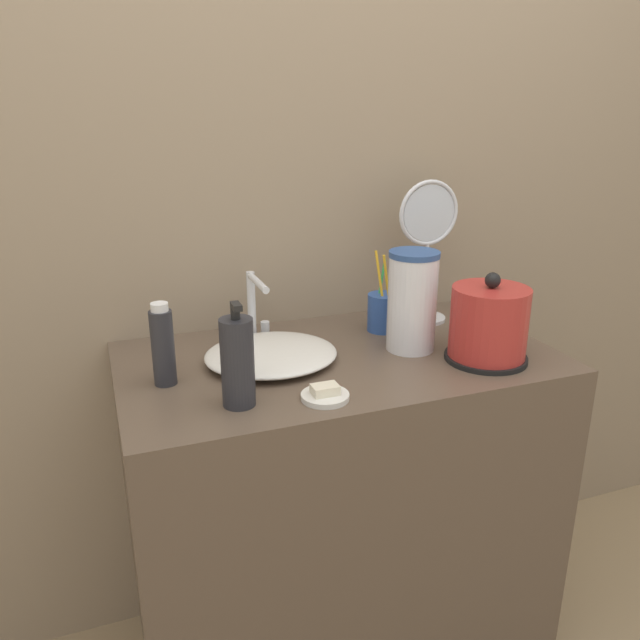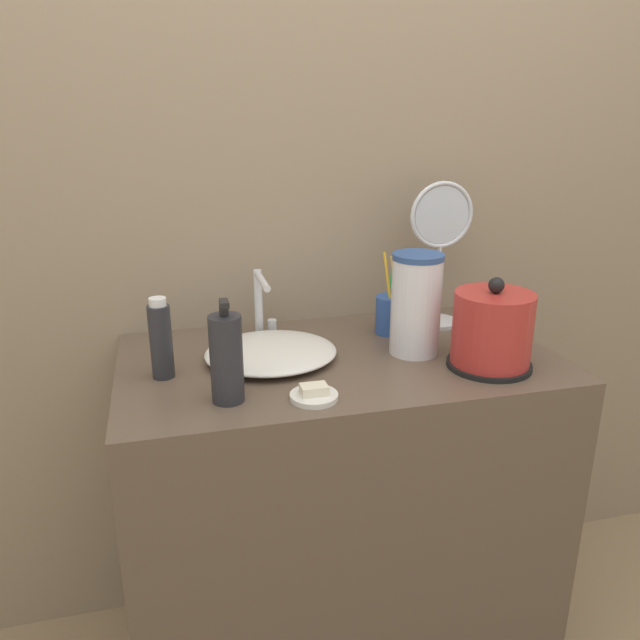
# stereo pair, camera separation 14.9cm
# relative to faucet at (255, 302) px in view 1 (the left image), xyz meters

# --- Properties ---
(wall_back) EXTENTS (6.00, 0.04, 2.60)m
(wall_back) POSITION_rel_faucet_xyz_m (0.16, 0.14, 0.29)
(wall_back) COLOR gray
(wall_back) RESTS_ON ground_plane
(vanity_counter) EXTENTS (1.07, 0.60, 0.91)m
(vanity_counter) POSITION_rel_faucet_xyz_m (0.16, -0.18, -0.56)
(vanity_counter) COLOR brown
(vanity_counter) RESTS_ON ground_plane
(sink_basin) EXTENTS (0.32, 0.29, 0.04)m
(sink_basin) POSITION_rel_faucet_xyz_m (-0.01, -0.16, -0.08)
(sink_basin) COLOR silver
(sink_basin) RESTS_ON vanity_counter
(faucet) EXTENTS (0.06, 0.16, 0.18)m
(faucet) POSITION_rel_faucet_xyz_m (0.00, 0.00, 0.00)
(faucet) COLOR silver
(faucet) RESTS_ON vanity_counter
(electric_kettle) EXTENTS (0.20, 0.20, 0.22)m
(electric_kettle) POSITION_rel_faucet_xyz_m (0.49, -0.33, -0.02)
(electric_kettle) COLOR black
(electric_kettle) RESTS_ON vanity_counter
(toothbrush_cup) EXTENTS (0.08, 0.08, 0.22)m
(toothbrush_cup) POSITION_rel_faucet_xyz_m (0.34, -0.05, -0.05)
(toothbrush_cup) COLOR #2D519E
(toothbrush_cup) RESTS_ON vanity_counter
(lotion_bottle) EXTENTS (0.07, 0.07, 0.22)m
(lotion_bottle) POSITION_rel_faucet_xyz_m (-0.13, -0.35, -0.01)
(lotion_bottle) COLOR #28282D
(lotion_bottle) RESTS_ON vanity_counter
(shampoo_bottle) EXTENTS (0.05, 0.05, 0.19)m
(shampoo_bottle) POSITION_rel_faucet_xyz_m (-0.26, -0.19, -0.01)
(shampoo_bottle) COLOR #28282D
(shampoo_bottle) RESTS_ON vanity_counter
(soap_dish) EXTENTS (0.10, 0.10, 0.03)m
(soap_dish) POSITION_rel_faucet_xyz_m (0.04, -0.39, -0.09)
(soap_dish) COLOR silver
(soap_dish) RESTS_ON vanity_counter
(vanity_mirror) EXTENTS (0.18, 0.13, 0.40)m
(vanity_mirror) POSITION_rel_faucet_xyz_m (0.49, -0.01, 0.12)
(vanity_mirror) COLOR silver
(vanity_mirror) RESTS_ON vanity_counter
(water_pitcher) EXTENTS (0.12, 0.12, 0.25)m
(water_pitcher) POSITION_rel_faucet_xyz_m (0.35, -0.20, 0.02)
(water_pitcher) COLOR silver
(water_pitcher) RESTS_ON vanity_counter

